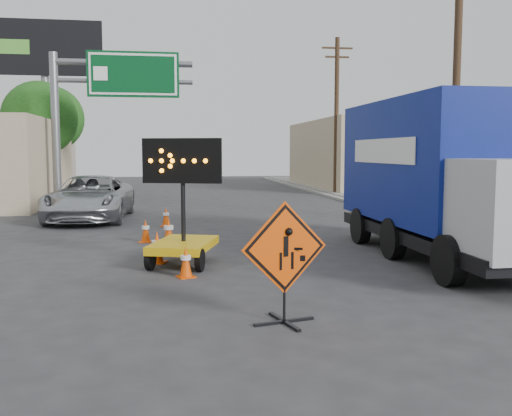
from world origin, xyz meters
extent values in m
plane|color=#2D2D30|center=(0.00, 0.00, 0.00)|extent=(100.00, 100.00, 0.00)
cube|color=gray|center=(7.20, 15.00, 0.06)|extent=(0.40, 60.00, 0.12)
cube|color=gray|center=(9.50, 15.00, 0.07)|extent=(4.00, 60.00, 0.15)
cube|color=tan|center=(13.00, 30.00, 2.30)|extent=(10.00, 14.00, 4.60)
cylinder|color=slate|center=(-6.50, 18.00, 3.40)|extent=(0.36, 0.36, 6.80)
cylinder|color=slate|center=(-3.50, 18.00, 6.40)|extent=(6.00, 0.28, 0.28)
cylinder|color=slate|center=(-3.50, 18.00, 5.60)|extent=(6.00, 0.20, 0.20)
cube|color=#043D19|center=(-3.10, 17.88, 5.90)|extent=(4.00, 0.10, 2.00)
cube|color=silver|center=(-3.10, 17.81, 5.90)|extent=(3.80, 0.01, 1.80)
cylinder|color=slate|center=(-8.50, 26.00, 4.50)|extent=(0.44, 0.44, 9.00)
cube|color=silver|center=(-8.30, 25.85, 8.30)|extent=(6.00, 0.25, 3.00)
cube|color=black|center=(-8.30, 25.70, 8.30)|extent=(6.10, 0.04, 3.10)
cylinder|color=#43301D|center=(8.00, 10.00, 4.50)|extent=(0.26, 0.26, 9.00)
cylinder|color=#43301D|center=(8.00, 24.00, 4.50)|extent=(0.26, 0.26, 9.00)
cube|color=#43301D|center=(8.00, 24.00, 8.40)|extent=(1.80, 0.10, 0.10)
cube|color=#43301D|center=(8.00, 24.00, 7.90)|extent=(1.40, 0.10, 0.10)
cylinder|color=#43301D|center=(-8.00, 22.00, 1.62)|extent=(0.28, 0.28, 3.25)
sphere|color=#1C4513|center=(-8.00, 22.00, 4.18)|extent=(3.71, 3.71, 3.71)
cylinder|color=#43301D|center=(-9.00, 30.00, 1.79)|extent=(0.28, 0.28, 3.58)
sphere|color=#1C4513|center=(-9.00, 30.00, 4.61)|extent=(4.10, 4.10, 4.10)
cube|color=black|center=(0.07, -0.23, 0.02)|extent=(0.94, 0.30, 0.04)
cube|color=black|center=(0.07, -0.23, 0.02)|extent=(0.30, 0.94, 0.04)
cylinder|color=black|center=(0.07, -0.23, 0.37)|extent=(0.04, 0.04, 0.74)
cube|color=#E14504|center=(0.07, -0.23, 1.12)|extent=(1.32, 0.37, 1.35)
cube|color=black|center=(0.07, -0.23, 1.12)|extent=(1.22, 0.32, 1.26)
cube|color=#CA9E0B|center=(-1.28, 4.36, 0.44)|extent=(1.70, 2.22, 0.18)
cylinder|color=black|center=(-1.28, 4.36, 1.57)|extent=(0.10, 0.10, 2.16)
cube|color=black|center=(-1.28, 4.36, 2.30)|extent=(1.72, 0.61, 0.98)
imported|color=#B2B4B9|center=(-4.47, 13.29, 0.81)|extent=(2.92, 5.94, 1.62)
cube|color=black|center=(4.68, 4.10, 0.58)|extent=(2.34, 7.75, 0.29)
cube|color=navy|center=(4.68, 4.87, 2.28)|extent=(2.44, 6.01, 2.90)
cube|color=#E14504|center=(-1.27, 3.04, 0.01)|extent=(0.41, 0.41, 0.03)
cone|color=#E14504|center=(-1.27, 3.04, 0.33)|extent=(0.25, 0.25, 0.61)
cylinder|color=silver|center=(-1.27, 3.04, 0.40)|extent=(0.21, 0.21, 0.09)
cube|color=#E14504|center=(-1.87, 4.63, 0.02)|extent=(0.48, 0.48, 0.03)
cone|color=#E14504|center=(-1.87, 4.63, 0.38)|extent=(0.29, 0.29, 0.70)
cylinder|color=silver|center=(-1.87, 4.63, 0.46)|extent=(0.24, 0.24, 0.10)
cube|color=#E14504|center=(-1.62, 6.93, 0.02)|extent=(0.49, 0.49, 0.03)
cone|color=#E14504|center=(-1.62, 6.93, 0.41)|extent=(0.31, 0.31, 0.75)
cylinder|color=silver|center=(-1.62, 6.93, 0.50)|extent=(0.25, 0.25, 0.11)
cube|color=#E14504|center=(-2.25, 7.69, 0.01)|extent=(0.41, 0.41, 0.03)
cone|color=#E14504|center=(-2.25, 7.69, 0.34)|extent=(0.26, 0.26, 0.62)
cylinder|color=silver|center=(-2.25, 7.69, 0.41)|extent=(0.21, 0.21, 0.09)
cube|color=#E14504|center=(-1.71, 11.02, 0.01)|extent=(0.43, 0.43, 0.03)
cone|color=#E14504|center=(-1.71, 11.02, 0.34)|extent=(0.26, 0.26, 0.63)
cylinder|color=silver|center=(-1.71, 11.02, 0.41)|extent=(0.21, 0.21, 0.09)
camera|label=1|loc=(-1.55, -8.22, 2.50)|focal=40.00mm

